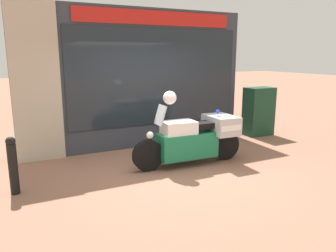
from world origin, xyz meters
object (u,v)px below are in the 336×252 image
(white_helmet, at_px, (170,98))
(utility_cabinet, at_px, (259,111))
(paramedic_motorcycle, at_px, (196,137))
(street_bollard, at_px, (13,165))

(white_helmet, bearing_deg, utility_cabinet, 21.45)
(paramedic_motorcycle, xyz_separation_m, white_helmet, (-0.59, 0.02, 0.84))
(utility_cabinet, height_order, white_helmet, white_helmet)
(paramedic_motorcycle, height_order, white_helmet, white_helmet)
(white_helmet, bearing_deg, street_bollard, -179.61)
(white_helmet, height_order, street_bollard, white_helmet)
(paramedic_motorcycle, height_order, utility_cabinet, utility_cabinet)
(utility_cabinet, xyz_separation_m, white_helmet, (-3.45, -1.36, 0.74))
(utility_cabinet, bearing_deg, white_helmet, -158.55)
(paramedic_motorcycle, bearing_deg, white_helmet, -0.00)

